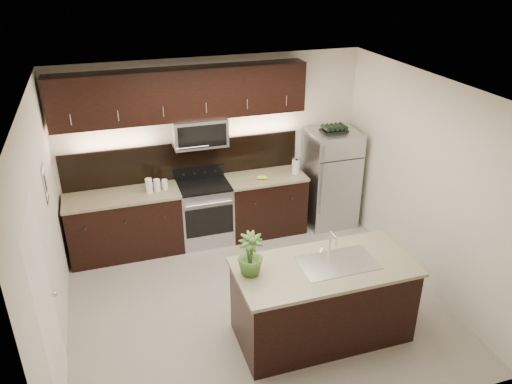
% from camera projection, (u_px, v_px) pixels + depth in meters
% --- Properties ---
extents(ground, '(4.50, 4.50, 0.00)m').
position_uv_depth(ground, '(255.00, 303.00, 6.29)').
color(ground, gray).
rests_on(ground, ground).
extents(room_walls, '(4.52, 4.02, 2.71)m').
position_uv_depth(room_walls, '(247.00, 183.00, 5.49)').
color(room_walls, beige).
rests_on(room_walls, ground).
extents(counter_run, '(3.51, 0.65, 0.94)m').
position_uv_depth(counter_run, '(191.00, 214.00, 7.40)').
color(counter_run, black).
rests_on(counter_run, ground).
extents(upper_fixtures, '(3.49, 0.40, 1.66)m').
position_uv_depth(upper_fixtures, '(184.00, 102.00, 6.81)').
color(upper_fixtures, black).
rests_on(upper_fixtures, counter_run).
extents(island, '(1.96, 0.96, 0.94)m').
position_uv_depth(island, '(322.00, 300.00, 5.58)').
color(island, black).
rests_on(island, ground).
extents(sink_faucet, '(0.84, 0.50, 0.28)m').
position_uv_depth(sink_faucet, '(337.00, 261.00, 5.42)').
color(sink_faucet, silver).
rests_on(sink_faucet, island).
extents(refrigerator, '(0.75, 0.67, 1.55)m').
position_uv_depth(refrigerator, '(331.00, 178.00, 7.83)').
color(refrigerator, '#B2B2B7').
rests_on(refrigerator, ground).
extents(wine_rack, '(0.38, 0.24, 0.09)m').
position_uv_depth(wine_rack, '(334.00, 129.00, 7.48)').
color(wine_rack, black).
rests_on(wine_rack, refrigerator).
extents(plant, '(0.28, 0.28, 0.47)m').
position_uv_depth(plant, '(250.00, 254.00, 5.14)').
color(plant, '#395A24').
rests_on(plant, island).
extents(canisters, '(0.31, 0.13, 0.21)m').
position_uv_depth(canisters, '(155.00, 185.00, 6.99)').
color(canisters, silver).
rests_on(canisters, counter_run).
extents(french_press, '(0.12, 0.12, 0.34)m').
position_uv_depth(french_press, '(296.00, 165.00, 7.55)').
color(french_press, silver).
rests_on(french_press, counter_run).
extents(bananas, '(0.20, 0.18, 0.05)m').
position_uv_depth(bananas, '(259.00, 177.00, 7.40)').
color(bananas, gold).
rests_on(bananas, counter_run).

